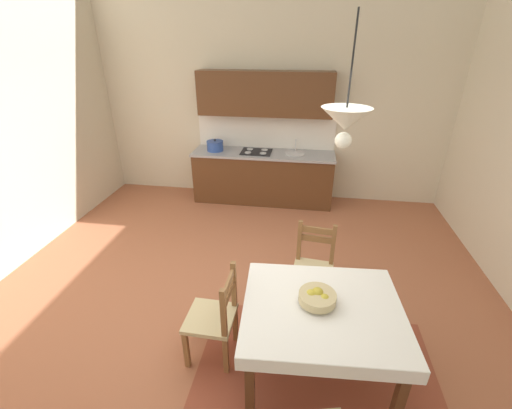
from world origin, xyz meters
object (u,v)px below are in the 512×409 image
(fruit_bowl, at_px, (317,297))
(dining_chair_tv_side, at_px, (215,318))
(dining_table, at_px, (322,319))
(pendant_lamp, at_px, (345,120))
(dining_chair_kitchen_side, at_px, (313,269))
(kitchen_cabinetry, at_px, (263,154))

(fruit_bowl, bearing_deg, dining_chair_tv_side, 178.77)
(dining_table, distance_m, pendant_lamp, 1.58)
(dining_chair_kitchen_side, distance_m, fruit_bowl, 0.94)
(dining_table, relative_size, dining_chair_tv_side, 1.44)
(dining_table, xyz_separation_m, dining_chair_kitchen_side, (-0.06, 0.90, -0.19))
(dining_table, bearing_deg, dining_chair_tv_side, 176.37)
(dining_table, distance_m, dining_chair_tv_side, 0.94)
(fruit_bowl, bearing_deg, dining_table, -38.73)
(kitchen_cabinetry, relative_size, dining_chair_kitchen_side, 2.62)
(dining_chair_kitchen_side, bearing_deg, pendant_lamp, -84.82)
(dining_table, bearing_deg, dining_chair_kitchen_side, 93.54)
(dining_table, bearing_deg, kitchen_cabinetry, 105.18)
(kitchen_cabinetry, relative_size, pendant_lamp, 3.02)
(kitchen_cabinetry, distance_m, dining_chair_kitchen_side, 2.75)
(kitchen_cabinetry, xyz_separation_m, dining_chair_kitchen_side, (0.89, -2.57, -0.41))
(fruit_bowl, height_order, pendant_lamp, pendant_lamp)
(dining_chair_tv_side, relative_size, fruit_bowl, 3.10)
(dining_chair_kitchen_side, height_order, pendant_lamp, pendant_lamp)
(dining_table, height_order, pendant_lamp, pendant_lamp)
(dining_chair_tv_side, distance_m, pendant_lamp, 1.99)
(dining_chair_tv_side, bearing_deg, fruit_bowl, -1.23)
(kitchen_cabinetry, xyz_separation_m, pendant_lamp, (0.96, -3.36, 1.35))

